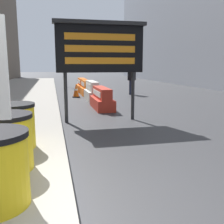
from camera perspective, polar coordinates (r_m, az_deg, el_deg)
barrel_drum_middle at (r=4.02m, az=-22.33°, el=-6.04°), size 0.80×0.80×0.81m
barrel_drum_back at (r=5.00m, az=-20.79°, el=-2.85°), size 0.80×0.80×0.81m
message_board at (r=7.61m, az=-2.63°, el=13.71°), size 2.60×0.36×2.83m
jersey_barrier_red_striped at (r=9.90m, az=-2.21°, el=2.77°), size 0.64×1.96×0.80m
jersey_barrier_white at (r=12.30m, az=-4.34°, el=4.39°), size 0.57×1.93×0.89m
jersey_barrier_orange_near at (r=14.53m, az=-5.67°, el=5.12°), size 0.56×1.65×0.80m
jersey_barrier_orange_far at (r=16.38m, az=-6.51°, el=5.71°), size 0.61×1.72×0.82m
traffic_cone_near at (r=13.53m, az=-7.85°, el=4.61°), size 0.38×0.38×0.68m
traffic_light_near_curb at (r=19.89m, az=-10.24°, el=13.56°), size 0.28×0.45×3.92m
pedestrian_worker at (r=14.59m, az=4.32°, el=7.58°), size 0.50×0.47×1.64m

